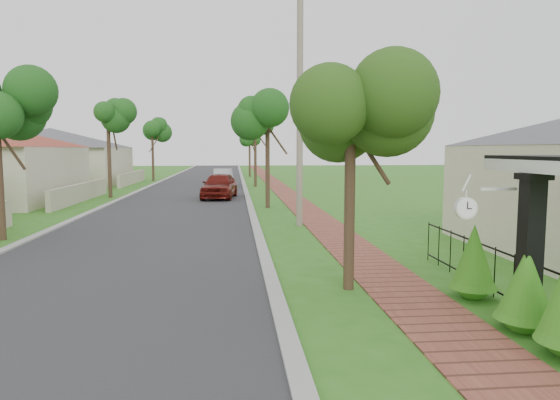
{
  "coord_description": "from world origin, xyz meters",
  "views": [
    {
      "loc": [
        -0.14,
        -8.42,
        2.89
      ],
      "look_at": [
        1.11,
        5.1,
        1.5
      ],
      "focal_mm": 32.0,
      "sensor_mm": 36.0,
      "label": 1
    }
  ],
  "objects_px": {
    "utility_pole": "(300,105)",
    "porch_post": "(529,260)",
    "parked_car_red": "(219,186)",
    "near_tree": "(351,103)",
    "parked_car_white": "(223,178)",
    "station_clock": "(469,206)"
  },
  "relations": [
    {
      "from": "utility_pole",
      "to": "porch_post",
      "type": "bearing_deg",
      "value": -78.51
    },
    {
      "from": "parked_car_red",
      "to": "near_tree",
      "type": "xyz_separation_m",
      "value": [
        3.2,
        -19.42,
        3.04
      ]
    },
    {
      "from": "porch_post",
      "to": "parked_car_white",
      "type": "distance_m",
      "value": 31.75
    },
    {
      "from": "station_clock",
      "to": "porch_post",
      "type": "bearing_deg",
      "value": -25.17
    },
    {
      "from": "near_tree",
      "to": "station_clock",
      "type": "relative_size",
      "value": 4.6
    },
    {
      "from": "porch_post",
      "to": "station_clock",
      "type": "relative_size",
      "value": 2.42
    },
    {
      "from": "station_clock",
      "to": "parked_car_white",
      "type": "bearing_deg",
      "value": 98.66
    },
    {
      "from": "near_tree",
      "to": "station_clock",
      "type": "xyz_separation_m",
      "value": [
        1.5,
        -2.1,
        -1.85
      ]
    },
    {
      "from": "parked_car_red",
      "to": "parked_car_white",
      "type": "relative_size",
      "value": 1.08
    },
    {
      "from": "parked_car_red",
      "to": "utility_pole",
      "type": "xyz_separation_m",
      "value": [
        3.3,
        -10.85,
        3.74
      ]
    },
    {
      "from": "parked_car_white",
      "to": "porch_post",
      "type": "bearing_deg",
      "value": -82.56
    },
    {
      "from": "parked_car_white",
      "to": "near_tree",
      "type": "distance_m",
      "value": 29.1
    },
    {
      "from": "parked_car_red",
      "to": "parked_car_white",
      "type": "height_order",
      "value": "parked_car_red"
    },
    {
      "from": "near_tree",
      "to": "utility_pole",
      "type": "xyz_separation_m",
      "value": [
        0.1,
        8.57,
        0.69
      ]
    },
    {
      "from": "utility_pole",
      "to": "station_clock",
      "type": "height_order",
      "value": "utility_pole"
    },
    {
      "from": "station_clock",
      "to": "near_tree",
      "type": "bearing_deg",
      "value": 125.52
    },
    {
      "from": "near_tree",
      "to": "station_clock",
      "type": "height_order",
      "value": "near_tree"
    },
    {
      "from": "parked_car_red",
      "to": "utility_pole",
      "type": "relative_size",
      "value": 0.5
    },
    {
      "from": "parked_car_white",
      "to": "utility_pole",
      "type": "xyz_separation_m",
      "value": [
        3.3,
        -20.18,
        3.81
      ]
    },
    {
      "from": "porch_post",
      "to": "station_clock",
      "type": "xyz_separation_m",
      "value": [
        -0.85,
        0.4,
        0.83
      ]
    },
    {
      "from": "parked_car_red",
      "to": "utility_pole",
      "type": "bearing_deg",
      "value": -66.16
    },
    {
      "from": "utility_pole",
      "to": "station_clock",
      "type": "xyz_separation_m",
      "value": [
        1.4,
        -10.67,
        -2.54
      ]
    }
  ]
}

